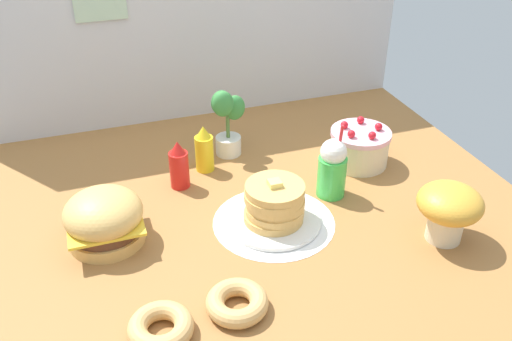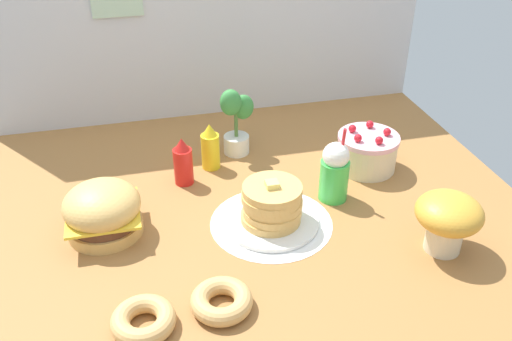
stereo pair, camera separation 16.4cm
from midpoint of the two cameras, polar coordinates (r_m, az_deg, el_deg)
The scene contains 13 objects.
ground_plane at distance 2.21m, azimuth -1.51°, elevation -6.09°, with size 2.30×2.15×0.02m, color #9E6B38.
back_wall at distance 2.90m, azimuth -8.29°, elevation 15.06°, with size 2.30×0.04×1.03m.
doily_mat at distance 2.22m, azimuth -0.27°, elevation -5.39°, with size 0.49×0.49×0.00m, color white.
burger at distance 2.17m, azimuth -17.51°, elevation -4.82°, with size 0.30×0.30×0.21m.
pancake_stack at distance 2.18m, azimuth -0.26°, elevation -3.76°, with size 0.38×0.38×0.20m.
layer_cake at distance 2.59m, azimuth 8.86°, elevation 2.40°, with size 0.28×0.28×0.20m.
ketchup_bottle at distance 2.42m, azimuth -9.88°, elevation 0.43°, with size 0.08×0.08×0.22m.
mustard_bottle at distance 2.53m, azimuth -7.23°, elevation 2.10°, with size 0.08×0.08×0.22m.
cream_soda_cup at distance 2.33m, azimuth 5.88°, elevation 0.20°, with size 0.12×0.12×0.33m.
donut_pink_glaze at distance 1.82m, azimuth -12.46°, elevation -15.57°, with size 0.21×0.21×0.06m.
donut_chocolate at distance 1.85m, azimuth -4.58°, elevation -13.48°, with size 0.21×0.21×0.06m.
potted_plant at distance 2.61m, azimuth -4.81°, elevation 5.24°, with size 0.17×0.13×0.34m.
mushroom_stool at distance 2.15m, azimuth 17.26°, elevation -3.74°, with size 0.25×0.25×0.23m.
Camera 1 is at (-0.58, -1.64, 1.35)m, focal length 38.76 mm.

